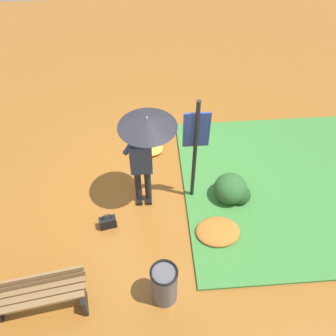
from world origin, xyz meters
name	(u,v)px	position (x,y,z in m)	size (l,w,h in m)	color
ground_plane	(150,192)	(0.00, 0.00, 0.00)	(18.00, 18.00, 0.00)	brown
grass_verge	(304,185)	(3.07, -0.08, 0.03)	(4.80, 4.00, 0.05)	#387533
person_with_umbrella	(145,141)	(-0.05, -0.16, 1.55)	(0.96, 0.96, 2.04)	black
info_sign_post	(196,142)	(0.80, -0.14, 1.44)	(0.44, 0.07, 2.30)	black
handbag	(108,222)	(-0.79, -0.74, 0.13)	(0.32, 0.20, 0.37)	black
park_bench	(38,295)	(-1.73, -2.13, 0.40)	(1.40, 0.57, 0.75)	black
trash_bin	(164,284)	(0.13, -2.12, 0.42)	(0.42, 0.42, 0.83)	#4C4C51
shrub_cluster	(232,190)	(1.55, -0.27, 0.26)	(0.69, 0.63, 0.56)	#285628
leaf_pile_near_person	(218,232)	(1.16, -1.06, 0.09)	(0.79, 0.64, 0.17)	#A86023
leaf_pile_by_bench	(149,148)	(0.03, 1.15, 0.07)	(0.60, 0.48, 0.13)	gold
leaf_pile_far_path	(137,120)	(-0.22, 2.13, 0.06)	(0.51, 0.41, 0.11)	#C68428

